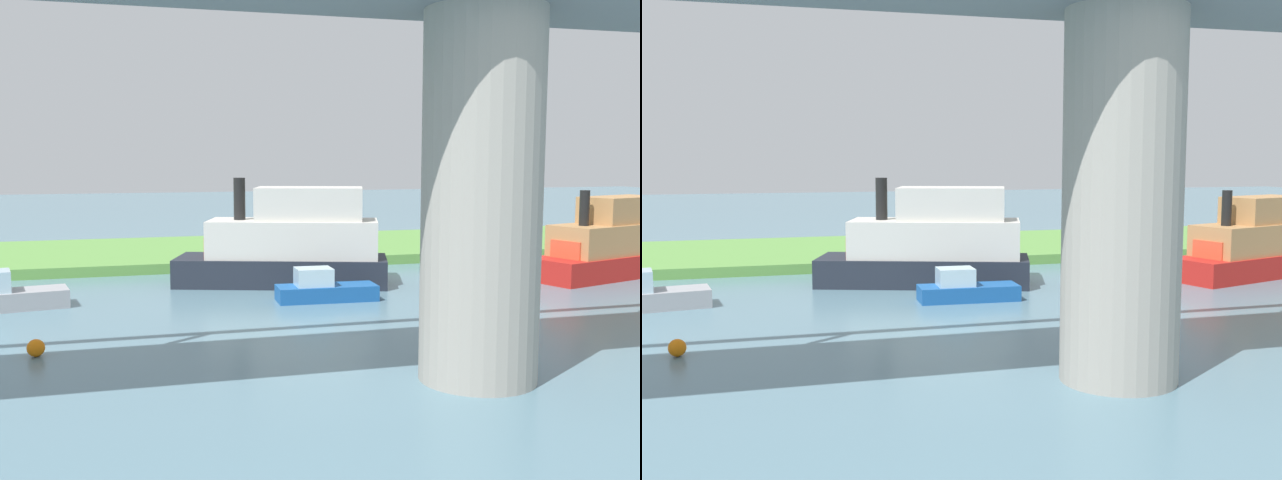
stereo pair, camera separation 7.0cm
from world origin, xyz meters
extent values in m
plane|color=slate|center=(0.00, 0.00, 0.00)|extent=(160.00, 160.00, 0.00)
cube|color=#5B9342|center=(0.00, -6.00, 0.25)|extent=(80.00, 12.00, 0.50)
cylinder|color=#9E998E|center=(1.59, 19.26, 4.58)|extent=(2.96, 2.96, 9.16)
cylinder|color=#2D334C|center=(-2.46, -1.89, 0.78)|extent=(0.29, 0.29, 0.55)
cylinder|color=gold|center=(-2.46, -1.89, 1.35)|extent=(0.46, 0.46, 0.60)
sphere|color=tan|center=(-2.46, -1.89, 1.77)|extent=(0.24, 0.24, 0.24)
cylinder|color=brown|center=(-0.78, -1.74, 1.04)|extent=(0.20, 0.20, 1.08)
cube|color=red|center=(-11.74, 6.39, 0.53)|extent=(8.42, 4.87, 1.07)
cube|color=#B27F4C|center=(-12.17, 6.26, 1.78)|extent=(6.81, 4.15, 1.42)
cube|color=#B27F4C|center=(-12.76, 6.08, 3.11)|extent=(4.41, 3.10, 1.24)
cylinder|color=black|center=(-10.21, 6.85, 3.29)|extent=(0.44, 0.44, 1.60)
cube|color=#D84C2D|center=(-9.70, 7.01, 1.47)|extent=(1.82, 1.94, 0.80)
cube|color=#99999E|center=(14.21, 6.70, 0.34)|extent=(4.59, 2.25, 0.68)
cube|color=#1E232D|center=(3.20, 4.25, 0.61)|extent=(9.65, 5.80, 1.22)
cube|color=beige|center=(2.72, 4.41, 2.04)|extent=(7.82, 4.93, 1.63)
cube|color=beige|center=(2.04, 4.63, 3.56)|extent=(5.08, 3.65, 1.42)
cylinder|color=black|center=(4.94, 3.66, 3.77)|extent=(0.51, 0.51, 1.83)
cube|color=#D84C2D|center=(5.52, 3.47, 1.68)|extent=(2.13, 2.25, 0.92)
cube|color=#195199|center=(2.33, 8.29, 0.30)|extent=(3.98, 1.60, 0.61)
cube|color=silver|center=(2.85, 8.27, 0.95)|extent=(1.46, 1.19, 0.69)
sphere|color=orange|center=(12.54, 13.91, 0.25)|extent=(0.50, 0.50, 0.50)
camera|label=1|loc=(10.45, 35.84, 5.65)|focal=41.88mm
camera|label=2|loc=(10.39, 35.86, 5.65)|focal=41.88mm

